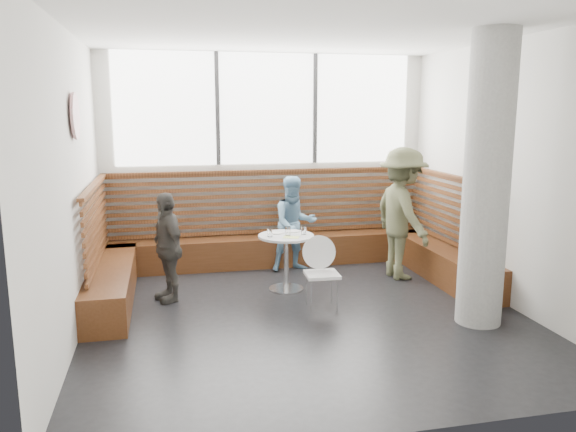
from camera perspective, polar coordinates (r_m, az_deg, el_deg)
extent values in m
cube|color=silver|center=(6.27, 1.98, 3.72)|extent=(5.00, 5.00, 3.20)
cube|color=black|center=(6.65, 1.89, -10.06)|extent=(5.00, 5.00, 0.01)
cube|color=white|center=(6.27, 2.07, 18.35)|extent=(5.00, 5.00, 0.01)
cube|color=white|center=(8.64, -2.15, 10.81)|extent=(4.50, 0.02, 1.65)
cube|color=#3F3F42|center=(8.52, -7.19, 10.74)|extent=(0.06, 0.04, 1.65)
cube|color=#3F3F42|center=(8.79, 2.77, 10.81)|extent=(0.06, 0.04, 1.65)
cube|color=#482612|center=(8.69, -1.78, -3.52)|extent=(5.00, 0.50, 0.45)
cube|color=#482612|center=(7.62, -17.29, -6.08)|extent=(0.50, 2.50, 0.45)
cube|color=#482612|center=(8.48, 14.68, -4.22)|extent=(0.50, 2.50, 0.45)
cube|color=#4E2913|center=(8.70, -2.02, 1.39)|extent=(4.88, 0.08, 0.98)
cube|color=#4E2913|center=(7.46, -18.90, -0.78)|extent=(0.08, 2.38, 0.98)
cube|color=#4E2913|center=(8.41, 15.94, 0.64)|extent=(0.08, 2.38, 0.98)
cylinder|color=gray|center=(6.45, 19.53, 3.30)|extent=(0.50, 0.50, 3.20)
cylinder|color=white|center=(6.49, -20.81, 9.47)|extent=(0.03, 0.50, 0.50)
cylinder|color=silver|center=(7.55, -0.19, -7.41)|extent=(0.46, 0.46, 0.03)
cylinder|color=silver|center=(7.45, -0.19, -4.75)|extent=(0.07, 0.07, 0.72)
cylinder|color=#B7B7BA|center=(7.36, -0.19, -2.05)|extent=(0.73, 0.73, 0.03)
cube|color=white|center=(6.78, 3.46, -5.95)|extent=(0.39, 0.37, 0.04)
cylinder|color=white|center=(6.87, 3.10, -3.70)|extent=(0.41, 0.09, 0.41)
cylinder|color=silver|center=(6.68, 2.45, -8.19)|extent=(0.02, 0.02, 0.40)
cylinder|color=silver|center=(6.76, 5.08, -7.98)|extent=(0.02, 0.02, 0.40)
cylinder|color=silver|center=(6.93, 1.85, -7.46)|extent=(0.02, 0.02, 0.40)
cylinder|color=silver|center=(7.01, 4.38, -7.26)|extent=(0.02, 0.02, 0.40)
imported|color=#56593B|center=(8.05, 11.52, 0.25)|extent=(0.80, 1.26, 1.86)
imported|color=#6D9BBD|center=(8.28, 0.65, -0.81)|extent=(0.75, 0.61, 1.41)
imported|color=#43403C|center=(7.15, -12.16, -3.09)|extent=(0.59, 0.87, 1.37)
cylinder|color=white|center=(7.46, -1.19, -1.70)|extent=(0.19, 0.19, 0.01)
cylinder|color=white|center=(7.55, 0.47, -1.56)|extent=(0.18, 0.18, 0.01)
cylinder|color=white|center=(7.25, -1.87, -1.71)|extent=(0.07, 0.07, 0.10)
cylinder|color=white|center=(7.31, -0.04, -1.54)|extent=(0.08, 0.08, 0.12)
cylinder|color=white|center=(7.37, 1.59, -1.48)|extent=(0.07, 0.07, 0.11)
cube|color=#A5C64C|center=(7.22, 0.32, -2.16)|extent=(0.24, 0.21, 0.00)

